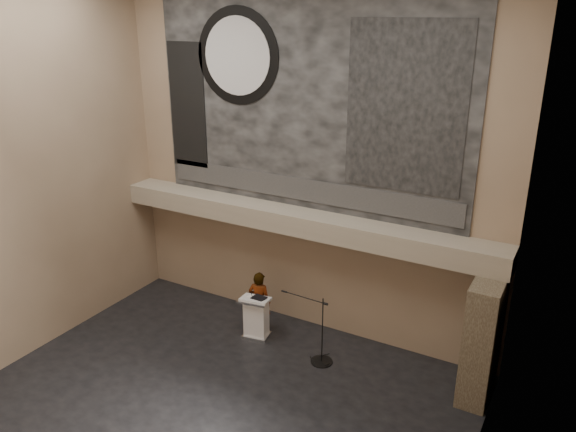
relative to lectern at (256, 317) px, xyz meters
The scene contains 20 objects.
floor 2.84m from the lectern, 76.83° to the right, with size 10.00×10.00×0.00m, color black.
wall_back 3.97m from the lectern, 63.71° to the left, with size 10.00×0.02×8.50m, color #866E55.
wall_front 7.69m from the lectern, 84.60° to the right, with size 10.00×0.02×8.50m, color #866E55.
wall_left 6.33m from the lectern, 148.12° to the right, with size 0.02×8.00×8.50m, color #866E55.
wall_right 7.27m from the lectern, 25.72° to the right, with size 0.02×8.00×8.50m, color #866E55.
soffit 2.63m from the lectern, 54.35° to the left, with size 10.00×0.80×0.50m, color gray.
sprinkler_left 2.47m from the lectern, 139.11° to the left, with size 0.04×0.04×0.06m, color #B2893D.
sprinkler_right 3.41m from the lectern, 18.24° to the left, with size 0.04×0.04×0.06m, color #B2893D.
banner 5.34m from the lectern, 63.16° to the left, with size 8.00×0.05×5.00m, color black.
banner_text_strip 3.39m from the lectern, 62.41° to the left, with size 7.76×0.02×0.55m, color #303030.
banner_clock_rim 6.37m from the lectern, 133.78° to the left, with size 2.30×2.30×0.02m, color black.
banner_clock_face 6.37m from the lectern, 134.26° to the left, with size 1.84×1.84×0.02m, color silver.
banner_building_print 6.18m from the lectern, 21.82° to the left, with size 2.60×0.02×3.60m, color black.
banner_brick_print 5.71m from the lectern, 156.27° to the left, with size 1.10×0.02×3.20m, color black.
stone_pier 5.36m from the lectern, ahead, with size 0.60×1.40×2.70m, color #44382A.
lectern is the anchor object (origin of this frame).
binder 0.57m from the lectern, ahead, with size 0.33×0.27×0.04m, color black.
papers 0.57m from the lectern, 159.84° to the right, with size 0.20×0.27×0.01m, color white.
speaker_person 0.41m from the lectern, 106.46° to the left, with size 0.60×0.39×1.63m, color silver.
mic_stand 1.91m from the lectern, ahead, with size 1.35×0.52×1.67m.
Camera 1 is at (6.05, -7.54, 7.75)m, focal length 35.00 mm.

